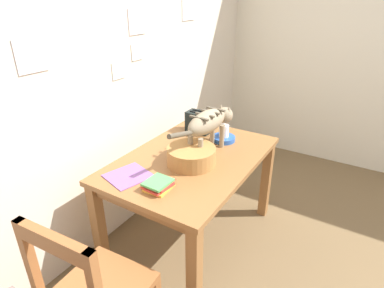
{
  "coord_description": "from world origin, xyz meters",
  "views": [
    {
      "loc": [
        -1.57,
        0.38,
        1.77
      ],
      "look_at": [
        0.12,
        1.41,
        0.82
      ],
      "focal_mm": 29.72,
      "sensor_mm": 36.0,
      "label": 1
    }
  ],
  "objects_px": {
    "magazine": "(128,176)",
    "toaster": "(199,122)",
    "saucer_bowl": "(224,139)",
    "coffee_mug": "(224,131)",
    "dining_table": "(192,168)",
    "book_stack": "(159,184)",
    "cat": "(210,122)",
    "wicker_basket": "(191,155)"
  },
  "relations": [
    {
      "from": "wicker_basket",
      "to": "dining_table",
      "type": "bearing_deg",
      "value": 28.82
    },
    {
      "from": "dining_table",
      "to": "book_stack",
      "type": "xyz_separation_m",
      "value": [
        -0.44,
        -0.04,
        0.12
      ]
    },
    {
      "from": "cat",
      "to": "book_stack",
      "type": "bearing_deg",
      "value": -88.26
    },
    {
      "from": "saucer_bowl",
      "to": "wicker_basket",
      "type": "relative_size",
      "value": 0.54
    },
    {
      "from": "cat",
      "to": "saucer_bowl",
      "type": "bearing_deg",
      "value": 90.0
    },
    {
      "from": "coffee_mug",
      "to": "magazine",
      "type": "bearing_deg",
      "value": 161.09
    },
    {
      "from": "dining_table",
      "to": "saucer_bowl",
      "type": "distance_m",
      "value": 0.38
    },
    {
      "from": "cat",
      "to": "magazine",
      "type": "xyz_separation_m",
      "value": [
        -0.58,
        0.26,
        -0.22
      ]
    },
    {
      "from": "coffee_mug",
      "to": "toaster",
      "type": "height_order",
      "value": "toaster"
    },
    {
      "from": "wicker_basket",
      "to": "coffee_mug",
      "type": "bearing_deg",
      "value": -2.79
    },
    {
      "from": "coffee_mug",
      "to": "wicker_basket",
      "type": "distance_m",
      "value": 0.45
    },
    {
      "from": "magazine",
      "to": "book_stack",
      "type": "distance_m",
      "value": 0.25
    },
    {
      "from": "magazine",
      "to": "wicker_basket",
      "type": "distance_m",
      "value": 0.43
    },
    {
      "from": "dining_table",
      "to": "coffee_mug",
      "type": "distance_m",
      "value": 0.41
    },
    {
      "from": "cat",
      "to": "book_stack",
      "type": "distance_m",
      "value": 0.62
    },
    {
      "from": "coffee_mug",
      "to": "magazine",
      "type": "relative_size",
      "value": 0.48
    },
    {
      "from": "coffee_mug",
      "to": "wicker_basket",
      "type": "relative_size",
      "value": 0.37
    },
    {
      "from": "magazine",
      "to": "book_stack",
      "type": "height_order",
      "value": "book_stack"
    },
    {
      "from": "saucer_bowl",
      "to": "toaster",
      "type": "distance_m",
      "value": 0.27
    },
    {
      "from": "book_stack",
      "to": "wicker_basket",
      "type": "bearing_deg",
      "value": -1.05
    },
    {
      "from": "dining_table",
      "to": "toaster",
      "type": "xyz_separation_m",
      "value": [
        0.41,
        0.19,
        0.17
      ]
    },
    {
      "from": "toaster",
      "to": "saucer_bowl",
      "type": "bearing_deg",
      "value": -101.83
    },
    {
      "from": "magazine",
      "to": "toaster",
      "type": "height_order",
      "value": "toaster"
    },
    {
      "from": "cat",
      "to": "coffee_mug",
      "type": "bearing_deg",
      "value": 90.06
    },
    {
      "from": "dining_table",
      "to": "magazine",
      "type": "distance_m",
      "value": 0.49
    },
    {
      "from": "book_stack",
      "to": "toaster",
      "type": "distance_m",
      "value": 0.89
    },
    {
      "from": "magazine",
      "to": "wicker_basket",
      "type": "height_order",
      "value": "wicker_basket"
    },
    {
      "from": "wicker_basket",
      "to": "toaster",
      "type": "xyz_separation_m",
      "value": [
        0.5,
        0.23,
        0.03
      ]
    },
    {
      "from": "wicker_basket",
      "to": "toaster",
      "type": "bearing_deg",
      "value": 25.16
    },
    {
      "from": "saucer_bowl",
      "to": "coffee_mug",
      "type": "relative_size",
      "value": 1.48
    },
    {
      "from": "book_stack",
      "to": "toaster",
      "type": "bearing_deg",
      "value": 14.89
    },
    {
      "from": "toaster",
      "to": "wicker_basket",
      "type": "bearing_deg",
      "value": -154.84
    },
    {
      "from": "toaster",
      "to": "book_stack",
      "type": "bearing_deg",
      "value": -165.11
    },
    {
      "from": "cat",
      "to": "toaster",
      "type": "bearing_deg",
      "value": 135.58
    },
    {
      "from": "magazine",
      "to": "toaster",
      "type": "xyz_separation_m",
      "value": [
        0.85,
        -0.02,
        0.08
      ]
    },
    {
      "from": "cat",
      "to": "wicker_basket",
      "type": "bearing_deg",
      "value": -89.06
    },
    {
      "from": "book_stack",
      "to": "dining_table",
      "type": "bearing_deg",
      "value": 5.12
    },
    {
      "from": "saucer_bowl",
      "to": "toaster",
      "type": "height_order",
      "value": "toaster"
    },
    {
      "from": "dining_table",
      "to": "book_stack",
      "type": "bearing_deg",
      "value": -174.88
    },
    {
      "from": "coffee_mug",
      "to": "book_stack",
      "type": "height_order",
      "value": "coffee_mug"
    },
    {
      "from": "book_stack",
      "to": "cat",
      "type": "bearing_deg",
      "value": -1.57
    },
    {
      "from": "dining_table",
      "to": "cat",
      "type": "xyz_separation_m",
      "value": [
        0.15,
        -0.06,
        0.31
      ]
    }
  ]
}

